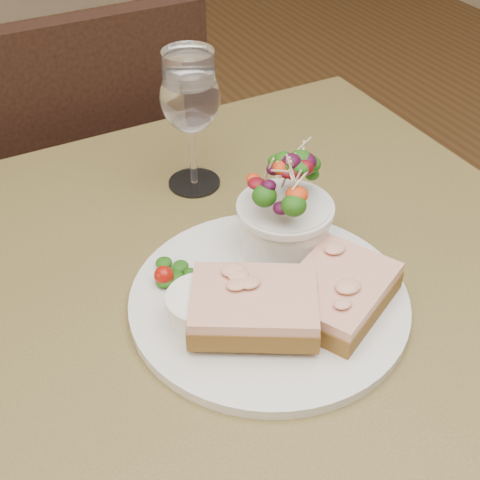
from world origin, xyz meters
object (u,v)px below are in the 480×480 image
sandwich_front (337,292)px  wine_glass (190,102)px  ramekin (202,307)px  salad_bowl (285,206)px  dinner_plate (269,300)px  chair_far (92,263)px  cafe_table (247,348)px  sandwich_back (254,306)px

sandwich_front → wine_glass: 0.31m
ramekin → salad_bowl: 0.15m
dinner_plate → chair_far: bearing=93.0°
cafe_table → salad_bowl: (0.06, 0.03, 0.17)m
ramekin → salad_bowl: salad_bowl is taller
ramekin → wine_glass: (0.11, 0.25, 0.09)m
ramekin → salad_bowl: size_ratio=0.53×
dinner_plate → salad_bowl: salad_bowl is taller
chair_far → ramekin: bearing=87.0°
wine_glass → sandwich_front: bearing=-84.2°
dinner_plate → salad_bowl: 0.11m
dinner_plate → sandwich_back: size_ratio=1.90×
cafe_table → wine_glass: size_ratio=4.57×
dinner_plate → wine_glass: wine_glass is taller
cafe_table → chair_far: size_ratio=0.89×
dinner_plate → salad_bowl: bearing=48.7°
wine_glass → chair_far: bearing=98.2°
sandwich_front → sandwich_back: size_ratio=0.99×
sandwich_back → wine_glass: bearing=107.1°
ramekin → salad_bowl: (0.14, 0.06, 0.04)m
salad_bowl → chair_far: bearing=98.4°
chair_far → sandwich_front: (0.09, -0.74, 0.49)m
cafe_table → sandwich_back: 0.15m
cafe_table → wine_glass: (0.03, 0.21, 0.22)m
sandwich_back → chair_far: bearing=119.9°
chair_far → ramekin: size_ratio=13.30×
sandwich_front → ramekin: (-0.14, 0.04, 0.00)m
cafe_table → dinner_plate: 0.11m
dinner_plate → sandwich_back: bearing=-141.5°
cafe_table → dinner_plate: bearing=-79.3°
cafe_table → wine_glass: bearing=80.9°
ramekin → sandwich_back: bearing=-32.1°
cafe_table → salad_bowl: size_ratio=6.30×
sandwich_back → wine_glass: size_ratio=0.91×
sandwich_front → salad_bowl: (-0.00, 0.11, 0.04)m
ramekin → wine_glass: 0.29m
dinner_plate → sandwich_front: (0.06, -0.04, 0.02)m
salad_bowl → wine_glass: size_ratio=0.73×
chair_far → wine_glass: (0.06, -0.45, 0.58)m
sandwich_front → salad_bowl: 0.12m
sandwich_front → sandwich_back: 0.09m
sandwich_front → ramekin: bearing=134.7°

